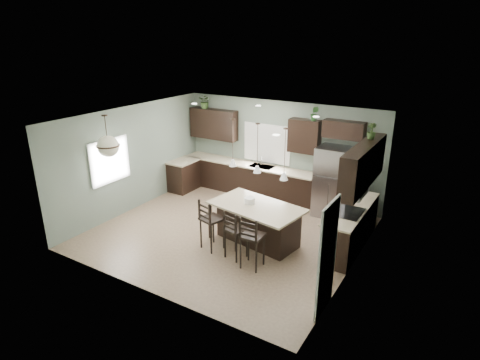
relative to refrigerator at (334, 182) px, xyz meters
name	(u,v)px	position (x,y,z in m)	size (l,w,h in m)	color
ground	(228,233)	(-1.79, -2.28, -0.93)	(6.00, 6.00, 0.00)	#9E8466
pantry_door	(327,258)	(1.18, -3.83, 0.09)	(0.04, 0.82, 2.04)	white
window_back	(267,143)	(-2.19, 0.46, 0.62)	(1.35, 0.02, 1.00)	white
window_left	(109,161)	(-4.78, -3.08, 0.62)	(0.02, 1.10, 1.00)	white
left_return_cabs	(184,176)	(-4.49, -0.58, -0.48)	(0.60, 0.90, 0.90)	black
left_return_countertop	(183,161)	(-4.47, -0.58, -0.01)	(0.66, 0.96, 0.04)	beige
back_lower_cabs	(248,179)	(-2.64, 0.17, -0.48)	(4.20, 0.60, 0.90)	black
back_countertop	(248,164)	(-2.64, 0.15, -0.01)	(4.20, 0.66, 0.04)	beige
sink_inset	(262,166)	(-2.19, 0.15, 0.01)	(0.70, 0.45, 0.01)	gray
faucet	(261,162)	(-2.19, 0.12, 0.16)	(0.02, 0.02, 0.28)	silver
back_upper_left	(214,124)	(-3.94, 0.30, 1.02)	(1.55, 0.34, 0.90)	black
back_upper_right	(304,136)	(-0.99, 0.30, 1.02)	(0.85, 0.34, 0.90)	black
fridge_header	(344,130)	(0.06, 0.30, 1.32)	(1.05, 0.34, 0.45)	black
right_lower_cabs	(351,228)	(0.91, -1.40, -0.48)	(0.60, 2.35, 0.90)	black
right_countertop	(352,209)	(0.89, -1.40, -0.01)	(0.66, 2.35, 0.04)	beige
cooktop	(348,212)	(0.89, -1.68, 0.02)	(0.58, 0.75, 0.02)	black
wall_oven_front	(333,230)	(0.60, -1.68, -0.48)	(0.01, 0.72, 0.60)	gray
right_upper_cabs	(364,165)	(1.04, -1.40, 1.02)	(0.34, 2.35, 0.90)	black
microwave	(355,187)	(0.99, -1.68, 0.62)	(0.40, 0.75, 0.40)	gray
refrigerator	(334,182)	(0.00, 0.00, 0.00)	(0.90, 0.74, 1.85)	#93929A
kitchen_island	(256,224)	(-0.98, -2.35, -0.46)	(2.06, 1.17, 0.92)	black
serving_dish	(250,200)	(-1.17, -2.31, 0.07)	(0.24, 0.24, 0.14)	white
bar_stool_left	(212,224)	(-1.69, -3.07, -0.33)	(0.44, 0.44, 1.18)	black
bar_stool_center	(236,234)	(-1.03, -3.13, -0.37)	(0.41, 0.41, 1.10)	black
bar_stool_right	(252,241)	(-0.55, -3.28, -0.34)	(0.43, 0.43, 1.17)	black
pendant_left	(233,143)	(-1.67, -2.23, 1.32)	(0.17, 0.17, 1.10)	white
pendant_center	(257,148)	(-0.98, -2.35, 1.32)	(0.17, 0.17, 1.10)	white
pendant_right	(285,154)	(-0.29, -2.46, 1.32)	(0.17, 0.17, 1.10)	silver
chandelier	(107,136)	(-4.39, -3.38, 1.37)	(0.54, 0.54, 1.00)	beige
plant_back_left	(205,101)	(-4.22, 0.27, 1.69)	(0.38, 0.33, 0.42)	#3A5926
plant_back_right	(315,114)	(-0.74, 0.27, 1.66)	(0.21, 0.17, 0.38)	#2A5927
plant_right_wall	(372,131)	(1.01, -0.89, 1.65)	(0.19, 0.19, 0.34)	#334E22
room_shell	(227,166)	(-1.79, -2.28, 0.77)	(6.00, 6.00, 6.00)	slate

